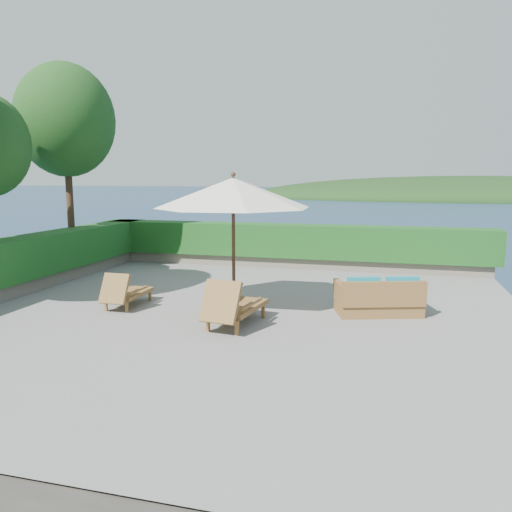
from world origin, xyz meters
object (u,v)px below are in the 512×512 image
(wicker_loveseat, at_px, (379,299))
(lounge_left, at_px, (125,292))
(lounge_right, at_px, (233,306))
(patio_umbrella, at_px, (233,194))
(side_table, at_px, (225,295))

(wicker_loveseat, bearing_deg, lounge_left, 171.07)
(wicker_loveseat, bearing_deg, lounge_right, -166.77)
(lounge_right, height_order, wicker_loveseat, lounge_right)
(lounge_right, bearing_deg, wicker_loveseat, 38.60)
(patio_umbrella, distance_m, side_table, 2.08)
(patio_umbrella, xyz_separation_m, lounge_right, (0.34, -1.12, -2.05))
(lounge_left, bearing_deg, patio_umbrella, 8.54)
(wicker_loveseat, bearing_deg, side_table, -179.58)
(lounge_right, distance_m, wicker_loveseat, 3.08)
(lounge_right, relative_size, wicker_loveseat, 0.94)
(lounge_right, bearing_deg, side_table, 129.29)
(patio_umbrella, distance_m, wicker_loveseat, 3.69)
(lounge_left, height_order, lounge_right, lounge_right)
(lounge_left, distance_m, side_table, 2.34)
(patio_umbrella, bearing_deg, wicker_loveseat, 8.68)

